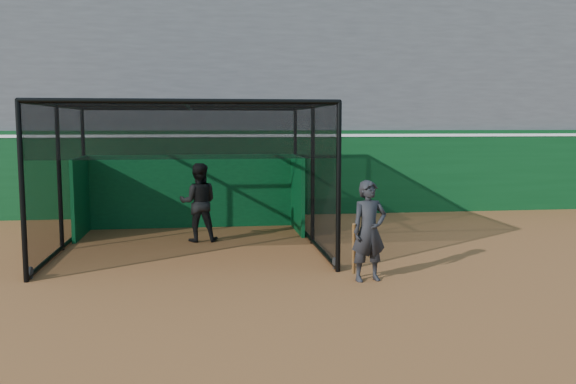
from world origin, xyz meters
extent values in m
plane|color=brown|center=(0.00, 0.00, 0.00)|extent=(120.00, 120.00, 0.00)
cube|color=#0A3917|center=(0.00, 8.50, 1.25)|extent=(50.00, 0.45, 2.50)
cube|color=white|center=(0.00, 8.50, 2.35)|extent=(50.00, 0.50, 0.08)
cube|color=#4C4C4F|center=(0.00, 12.38, 3.88)|extent=(50.00, 7.85, 7.75)
cube|color=#06451D|center=(-0.80, 6.48, 0.95)|extent=(5.33, 0.10, 1.90)
cylinder|color=black|center=(-3.52, 1.46, 0.11)|extent=(0.08, 0.22, 0.22)
cylinder|color=black|center=(1.93, 1.46, 0.11)|extent=(0.08, 0.22, 0.22)
cylinder|color=black|center=(-3.52, 6.40, 0.11)|extent=(0.08, 0.22, 0.22)
cylinder|color=black|center=(1.93, 6.40, 0.11)|extent=(0.08, 0.22, 0.22)
imported|color=black|center=(-0.62, 4.56, 0.90)|extent=(0.89, 0.70, 1.80)
imported|color=black|center=(2.31, 0.57, 0.87)|extent=(0.70, 0.52, 1.74)
cylinder|color=#593819|center=(2.06, 0.62, 0.55)|extent=(0.15, 0.36, 0.94)
camera|label=1|loc=(-0.45, -9.43, 2.70)|focal=38.00mm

